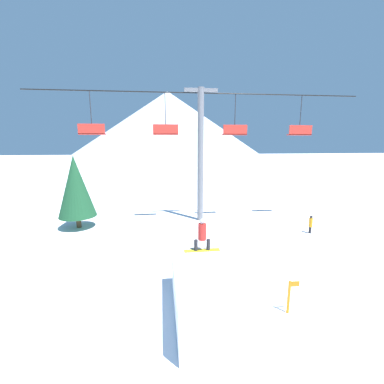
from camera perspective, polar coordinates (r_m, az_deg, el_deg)
name	(u,v)px	position (r m, az deg, el deg)	size (l,w,h in m)	color
ground_plane	(245,327)	(9.81, 11.68, -27.32)	(220.00, 220.00, 0.00)	white
mountain_ridge	(168,125)	(94.90, -5.38, 14.55)	(69.44, 69.44, 22.96)	silver
snow_ramp	(209,293)	(9.71, 3.85, -21.58)	(2.43, 4.24, 1.64)	white
snowboarder	(202,235)	(10.58, 2.28, -9.50)	(1.47, 0.34, 1.38)	yellow
chairlift	(201,145)	(19.29, 1.92, 10.44)	(24.04, 0.46, 9.83)	slate
pine_tree_near	(76,187)	(19.52, -24.47, 1.12)	(2.55, 2.55, 5.12)	#4C3823
trail_marker	(289,296)	(10.43, 20.81, -20.75)	(0.41, 0.10, 1.25)	orange
distant_skier	(311,224)	(18.94, 24.86, -6.39)	(0.24, 0.24, 1.23)	black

